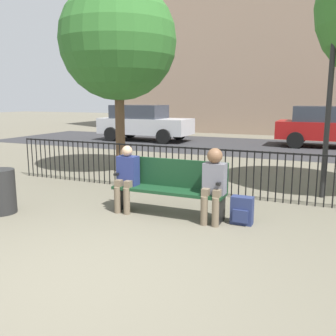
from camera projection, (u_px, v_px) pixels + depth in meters
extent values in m
plane|color=#605B4C|center=(81.00, 276.00, 4.09)|extent=(80.00, 80.00, 0.00)
cube|color=#14381E|center=(168.00, 190.00, 6.15)|extent=(1.91, 0.45, 0.05)
cube|color=#14381E|center=(173.00, 173.00, 6.28)|extent=(1.91, 0.05, 0.47)
cube|color=black|center=(121.00, 198.00, 6.55)|extent=(0.06, 0.38, 0.40)
cube|color=black|center=(220.00, 210.00, 5.84)|extent=(0.06, 0.38, 0.40)
cube|color=black|center=(121.00, 173.00, 6.46)|extent=(0.06, 0.38, 0.04)
cube|color=black|center=(221.00, 182.00, 5.76)|extent=(0.06, 0.38, 0.04)
cylinder|color=brown|center=(117.00, 200.00, 6.32)|extent=(0.11, 0.11, 0.45)
cylinder|color=brown|center=(127.00, 201.00, 6.25)|extent=(0.11, 0.11, 0.45)
cube|color=brown|center=(120.00, 183.00, 6.36)|extent=(0.11, 0.20, 0.12)
cube|color=brown|center=(129.00, 184.00, 6.29)|extent=(0.11, 0.20, 0.12)
cube|color=navy|center=(128.00, 170.00, 6.40)|extent=(0.34, 0.22, 0.50)
sphere|color=tan|center=(127.00, 151.00, 6.32)|extent=(0.18, 0.18, 0.18)
cylinder|color=brown|center=(204.00, 211.00, 5.71)|extent=(0.11, 0.11, 0.45)
cylinder|color=brown|center=(215.00, 212.00, 5.64)|extent=(0.11, 0.11, 0.45)
cube|color=brown|center=(206.00, 192.00, 5.75)|extent=(0.11, 0.20, 0.12)
cube|color=brown|center=(218.00, 193.00, 5.68)|extent=(0.11, 0.20, 0.12)
cube|color=slate|center=(215.00, 179.00, 5.79)|extent=(0.34, 0.22, 0.49)
sphere|color=brown|center=(215.00, 156.00, 5.71)|extent=(0.24, 0.24, 0.24)
cube|color=navy|center=(242.00, 210.00, 5.76)|extent=(0.33, 0.18, 0.43)
cube|color=navy|center=(240.00, 216.00, 5.68)|extent=(0.23, 0.04, 0.20)
cylinder|color=black|center=(28.00, 157.00, 9.32)|extent=(0.02, 0.02, 0.95)
cylinder|color=black|center=(32.00, 157.00, 9.26)|extent=(0.02, 0.02, 0.95)
cylinder|color=black|center=(37.00, 158.00, 9.21)|extent=(0.02, 0.02, 0.95)
cylinder|color=black|center=(41.00, 158.00, 9.15)|extent=(0.02, 0.02, 0.95)
cylinder|color=black|center=(46.00, 159.00, 9.09)|extent=(0.02, 0.02, 0.95)
cylinder|color=black|center=(50.00, 159.00, 9.04)|extent=(0.02, 0.02, 0.95)
cylinder|color=black|center=(55.00, 159.00, 8.98)|extent=(0.02, 0.02, 0.95)
cylinder|color=black|center=(59.00, 160.00, 8.93)|extent=(0.02, 0.02, 0.95)
cylinder|color=black|center=(64.00, 160.00, 8.87)|extent=(0.02, 0.02, 0.95)
cylinder|color=black|center=(69.00, 160.00, 8.82)|extent=(0.02, 0.02, 0.95)
cylinder|color=black|center=(74.00, 161.00, 8.76)|extent=(0.02, 0.02, 0.95)
cylinder|color=black|center=(79.00, 161.00, 8.71)|extent=(0.02, 0.02, 0.95)
cylinder|color=black|center=(84.00, 162.00, 8.65)|extent=(0.02, 0.02, 0.95)
cylinder|color=black|center=(89.00, 162.00, 8.60)|extent=(0.02, 0.02, 0.95)
cylinder|color=black|center=(94.00, 162.00, 8.54)|extent=(0.02, 0.02, 0.95)
cylinder|color=black|center=(99.00, 163.00, 8.48)|extent=(0.02, 0.02, 0.95)
cylinder|color=black|center=(104.00, 163.00, 8.43)|extent=(0.02, 0.02, 0.95)
cylinder|color=black|center=(109.00, 164.00, 8.37)|extent=(0.02, 0.02, 0.95)
cylinder|color=black|center=(115.00, 164.00, 8.32)|extent=(0.02, 0.02, 0.95)
cylinder|color=black|center=(120.00, 165.00, 8.26)|extent=(0.02, 0.02, 0.95)
cylinder|color=black|center=(126.00, 165.00, 8.21)|extent=(0.02, 0.02, 0.95)
cylinder|color=black|center=(131.00, 165.00, 8.15)|extent=(0.02, 0.02, 0.95)
cylinder|color=black|center=(137.00, 166.00, 8.10)|extent=(0.02, 0.02, 0.95)
cylinder|color=black|center=(143.00, 166.00, 8.04)|extent=(0.02, 0.02, 0.95)
cylinder|color=black|center=(148.00, 167.00, 7.99)|extent=(0.02, 0.02, 0.95)
cylinder|color=black|center=(154.00, 167.00, 7.93)|extent=(0.02, 0.02, 0.95)
cylinder|color=black|center=(160.00, 168.00, 7.87)|extent=(0.02, 0.02, 0.95)
cylinder|color=black|center=(166.00, 168.00, 7.82)|extent=(0.02, 0.02, 0.95)
cylinder|color=black|center=(172.00, 169.00, 7.76)|extent=(0.02, 0.02, 0.95)
cylinder|color=black|center=(179.00, 169.00, 7.71)|extent=(0.02, 0.02, 0.95)
cylinder|color=black|center=(185.00, 170.00, 7.65)|extent=(0.02, 0.02, 0.95)
cylinder|color=black|center=(191.00, 170.00, 7.60)|extent=(0.02, 0.02, 0.95)
cylinder|color=black|center=(198.00, 171.00, 7.54)|extent=(0.02, 0.02, 0.95)
cylinder|color=black|center=(205.00, 171.00, 7.49)|extent=(0.02, 0.02, 0.95)
cylinder|color=black|center=(211.00, 172.00, 7.43)|extent=(0.02, 0.02, 0.95)
cylinder|color=black|center=(218.00, 173.00, 7.38)|extent=(0.02, 0.02, 0.95)
cylinder|color=black|center=(225.00, 173.00, 7.32)|extent=(0.02, 0.02, 0.95)
cylinder|color=black|center=(232.00, 174.00, 7.26)|extent=(0.02, 0.02, 0.95)
cylinder|color=black|center=(239.00, 174.00, 7.21)|extent=(0.02, 0.02, 0.95)
cylinder|color=black|center=(246.00, 175.00, 7.15)|extent=(0.02, 0.02, 0.95)
cylinder|color=black|center=(254.00, 175.00, 7.10)|extent=(0.02, 0.02, 0.95)
cylinder|color=black|center=(261.00, 176.00, 7.04)|extent=(0.02, 0.02, 0.95)
cylinder|color=black|center=(269.00, 177.00, 6.99)|extent=(0.02, 0.02, 0.95)
cylinder|color=black|center=(276.00, 177.00, 6.93)|extent=(0.02, 0.02, 0.95)
cylinder|color=black|center=(284.00, 178.00, 6.88)|extent=(0.02, 0.02, 0.95)
cylinder|color=black|center=(292.00, 179.00, 6.82)|extent=(0.02, 0.02, 0.95)
cylinder|color=black|center=(300.00, 179.00, 6.77)|extent=(0.02, 0.02, 0.95)
cylinder|color=black|center=(309.00, 180.00, 6.71)|extent=(0.02, 0.02, 0.95)
cylinder|color=black|center=(317.00, 181.00, 6.65)|extent=(0.02, 0.02, 0.95)
cylinder|color=black|center=(325.00, 181.00, 6.60)|extent=(0.02, 0.02, 0.95)
cylinder|color=black|center=(334.00, 182.00, 6.54)|extent=(0.02, 0.02, 0.95)
cube|color=black|center=(199.00, 149.00, 7.45)|extent=(9.00, 0.03, 0.03)
cylinder|color=brown|center=(120.00, 124.00, 9.79)|extent=(0.25, 0.25, 2.52)
sphere|color=#2D6628|center=(118.00, 41.00, 9.41)|extent=(2.97, 2.97, 2.97)
cylinder|color=black|center=(329.00, 101.00, 7.03)|extent=(0.10, 0.10, 3.72)
cube|color=#2B2B2D|center=(265.00, 147.00, 14.89)|extent=(24.00, 6.00, 0.01)
cube|color=maroon|center=(333.00, 131.00, 14.68)|extent=(4.20, 1.70, 0.70)
cube|color=#2D333D|center=(325.00, 114.00, 14.69)|extent=(2.31, 1.56, 0.60)
cylinder|color=black|center=(295.00, 140.00, 14.48)|extent=(0.64, 0.20, 0.64)
cylinder|color=black|center=(299.00, 136.00, 16.05)|extent=(0.64, 0.20, 0.64)
cube|color=#B7B7BC|center=(145.00, 126.00, 17.10)|extent=(4.20, 1.70, 0.70)
cube|color=#2D333D|center=(139.00, 112.00, 17.10)|extent=(2.31, 1.56, 0.60)
cylinder|color=black|center=(163.00, 137.00, 15.86)|extent=(0.64, 0.20, 0.64)
cylinder|color=black|center=(179.00, 133.00, 17.43)|extent=(0.64, 0.20, 0.64)
cylinder|color=black|center=(111.00, 134.00, 16.90)|extent=(0.64, 0.20, 0.64)
cylinder|color=black|center=(130.00, 131.00, 18.46)|extent=(0.64, 0.20, 0.64)
cube|color=gray|center=(295.00, 20.00, 20.94)|extent=(20.00, 6.00, 12.48)
cylinder|color=black|center=(0.00, 191.00, 6.29)|extent=(0.49, 0.49, 0.75)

